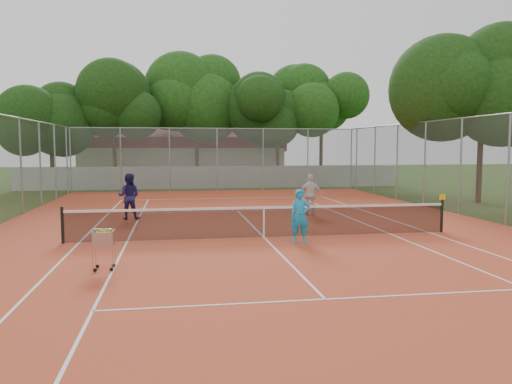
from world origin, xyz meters
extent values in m
plane|color=#1E3C10|center=(0.00, 0.00, 0.00)|extent=(120.00, 120.00, 0.00)
cube|color=#BF4525|center=(0.00, 0.00, 0.01)|extent=(18.00, 34.00, 0.02)
cube|color=white|center=(0.00, 0.00, 0.02)|extent=(10.98, 23.78, 0.01)
cube|color=black|center=(0.00, 0.00, 0.51)|extent=(11.88, 0.10, 0.98)
cube|color=slate|center=(0.00, 0.00, 2.00)|extent=(18.00, 34.00, 4.00)
cube|color=silver|center=(0.00, 19.00, 0.75)|extent=(26.00, 0.30, 1.50)
cube|color=beige|center=(-2.00, 29.00, 2.20)|extent=(16.40, 9.00, 4.40)
cube|color=black|center=(0.00, 22.00, 5.00)|extent=(29.00, 19.00, 10.00)
imported|color=#199CD4|center=(0.90, -1.00, 0.81)|extent=(0.63, 0.46, 1.57)
imported|color=#1C1B51|center=(-4.46, 4.72, 0.91)|extent=(0.96, 0.81, 1.78)
imported|color=silver|center=(2.78, 4.64, 0.87)|extent=(1.05, 0.61, 1.69)
cube|color=#B2B1B8|center=(-4.31, -3.47, 0.51)|extent=(0.58, 0.58, 0.99)
camera|label=1|loc=(-2.70, -15.01, 2.81)|focal=35.00mm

